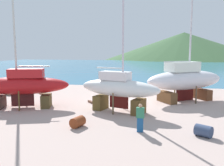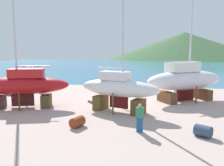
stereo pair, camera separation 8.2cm
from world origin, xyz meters
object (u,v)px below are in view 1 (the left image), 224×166
(barrel_rust_near, at_px, (8,92))
(barrel_ochre, at_px, (26,94))
(sailboat_small_center, at_px, (185,79))
(sailboat_far_slipway, at_px, (22,85))
(barrel_by_slipway, at_px, (204,131))
(worker, at_px, (140,117))
(barrel_tipped_center, at_px, (78,122))
(sailboat_mid_port, at_px, (119,88))

(barrel_rust_near, bearing_deg, barrel_ochre, -14.79)
(sailboat_small_center, height_order, barrel_ochre, sailboat_small_center)
(sailboat_small_center, bearing_deg, sailboat_far_slipway, 167.69)
(barrel_ochre, xyz_separation_m, barrel_by_slipway, (15.38, -8.45, 0.05))
(worker, relative_size, barrel_tipped_center, 1.87)
(sailboat_mid_port, relative_size, barrel_tipped_center, 13.17)
(worker, height_order, barrel_ochre, worker)
(sailboat_far_slipway, xyz_separation_m, worker, (9.83, -4.21, -0.98))
(sailboat_small_center, bearing_deg, barrel_rust_near, 147.71)
(barrel_ochre, height_order, barrel_tipped_center, barrel_tipped_center)
(sailboat_small_center, relative_size, barrel_rust_near, 14.75)
(worker, height_order, barrel_rust_near, worker)
(sailboat_small_center, xyz_separation_m, barrel_by_slipway, (-0.03, -9.58, -1.67))
(sailboat_mid_port, height_order, sailboat_far_slipway, sailboat_mid_port)
(sailboat_small_center, distance_m, barrel_rust_near, 17.95)
(worker, distance_m, barrel_by_slipway, 3.48)
(barrel_ochre, bearing_deg, worker, -34.87)
(barrel_rust_near, height_order, barrel_tipped_center, barrel_tipped_center)
(barrel_tipped_center, bearing_deg, sailboat_far_slipway, 146.25)
(worker, distance_m, barrel_tipped_center, 3.85)
(worker, relative_size, barrel_ochre, 1.92)
(barrel_ochre, distance_m, barrel_tipped_center, 11.51)
(barrel_by_slipway, bearing_deg, worker, 177.88)
(sailboat_far_slipway, xyz_separation_m, barrel_rust_near, (-4.57, 4.76, -1.54))
(barrel_rust_near, relative_size, barrel_tipped_center, 0.97)
(sailboat_mid_port, xyz_separation_m, sailboat_small_center, (5.41, 5.10, 0.18))
(sailboat_far_slipway, distance_m, barrel_rust_near, 6.78)
(sailboat_mid_port, distance_m, worker, 4.86)
(sailboat_mid_port, height_order, sailboat_small_center, sailboat_small_center)
(sailboat_mid_port, bearing_deg, sailboat_far_slipway, -160.84)
(sailboat_small_center, distance_m, barrel_ochre, 15.55)
(sailboat_small_center, xyz_separation_m, barrel_ochre, (-15.41, -1.13, -1.72))
(sailboat_mid_port, distance_m, barrel_ochre, 10.87)
(worker, bearing_deg, barrel_ochre, 60.42)
(barrel_ochre, bearing_deg, barrel_rust_near, 165.21)
(barrel_by_slipway, height_order, barrel_tipped_center, barrel_by_slipway)
(sailboat_mid_port, relative_size, barrel_by_slipway, 13.54)
(barrel_by_slipway, bearing_deg, sailboat_far_slipway, 161.90)
(barrel_ochre, relative_size, barrel_tipped_center, 0.98)
(sailboat_small_center, bearing_deg, barrel_tipped_center, -161.98)
(sailboat_small_center, height_order, barrel_rust_near, sailboat_small_center)
(sailboat_mid_port, bearing_deg, barrel_ochre, 176.48)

